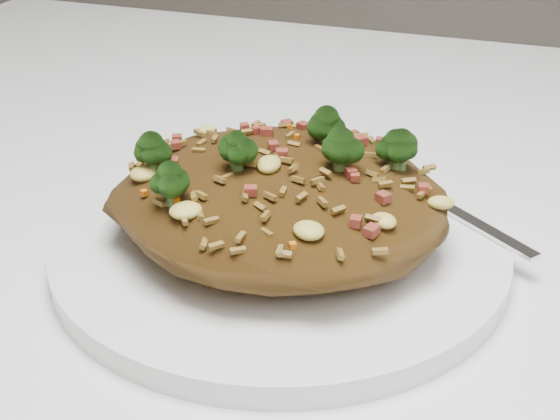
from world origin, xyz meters
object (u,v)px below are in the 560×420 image
object	(u,v)px
dining_table	(438,341)
plate	(280,244)
fork	(440,204)
fried_rice	(280,185)

from	to	relation	value
dining_table	plate	world-z (taller)	plate
plate	dining_table	bearing A→B (deg)	36.92
plate	fork	bearing A→B (deg)	37.27
fried_rice	fork	distance (m)	0.11
fried_rice	dining_table	bearing A→B (deg)	36.96
fork	fried_rice	bearing A→B (deg)	-105.10
dining_table	fork	size ratio (longest dim) A/B	8.72
fried_rice	fork	size ratio (longest dim) A/B	1.37
fork	plate	bearing A→B (deg)	-105.15
dining_table	plate	size ratio (longest dim) A/B	4.66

